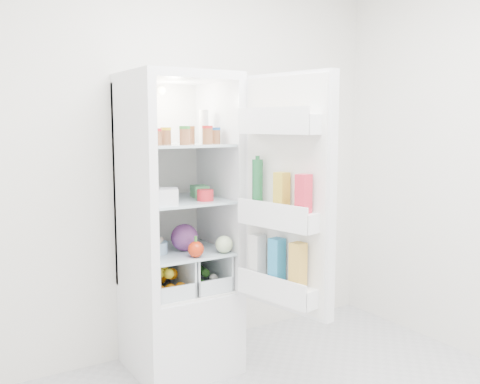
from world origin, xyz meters
TOP-DOWN VIEW (x-y plane):
  - room_walls at (0.00, 0.00)m, footprint 3.02×3.02m
  - refrigerator at (-0.20, 1.25)m, footprint 0.60×0.60m
  - shelf_low at (-0.20, 1.19)m, footprint 0.49×0.53m
  - shelf_mid at (-0.20, 1.19)m, footprint 0.49×0.53m
  - shelf_top at (-0.20, 1.19)m, footprint 0.49×0.53m
  - crisper_left at (-0.32, 1.19)m, footprint 0.23×0.46m
  - crisper_right at (-0.08, 1.19)m, footprint 0.23×0.46m
  - condiment_jars at (-0.22, 1.10)m, footprint 0.46×0.32m
  - squeeze_bottle at (-0.03, 1.19)m, footprint 0.08×0.08m
  - tub_white at (-0.36, 1.02)m, footprint 0.18×0.18m
  - tin_red at (-0.10, 1.04)m, footprint 0.13×0.13m
  - foil_tray at (-0.31, 1.26)m, footprint 0.17×0.15m
  - tub_green at (-0.05, 1.20)m, footprint 0.11×0.14m
  - red_cabbage at (-0.19, 1.15)m, footprint 0.16×0.16m
  - bell_pepper at (-0.20, 0.97)m, footprint 0.09×0.09m
  - mushroom_bowl at (-0.36, 1.18)m, footprint 0.17×0.17m
  - salad_bag at (-0.02, 0.98)m, footprint 0.10×0.10m
  - citrus_pile at (-0.32, 1.17)m, footprint 0.20×0.31m
  - veg_pile at (-0.07, 1.18)m, footprint 0.16×0.30m
  - fridge_door at (0.16, 0.62)m, footprint 0.28×0.60m

SIDE VIEW (x-z plane):
  - veg_pile at x=-0.07m, z-range 0.51..0.61m
  - citrus_pile at x=-0.32m, z-range 0.51..0.66m
  - crisper_left at x=-0.32m, z-range 0.50..0.72m
  - crisper_right at x=-0.08m, z-range 0.50..0.72m
  - refrigerator at x=-0.20m, z-range -0.23..1.57m
  - shelf_low at x=-0.20m, z-range 0.73..0.75m
  - mushroom_bowl at x=-0.36m, z-range 0.75..0.82m
  - bell_pepper at x=-0.20m, z-range 0.75..0.84m
  - salad_bag at x=-0.02m, z-range 0.75..0.85m
  - red_cabbage at x=-0.19m, z-range 0.75..0.91m
  - shelf_mid at x=-0.20m, z-range 1.04..1.06m
  - foil_tray at x=-0.31m, z-range 1.06..1.09m
  - tin_red at x=-0.10m, z-range 1.06..1.12m
  - tub_green at x=-0.05m, z-range 1.06..1.13m
  - fridge_door at x=0.16m, z-range 0.44..1.74m
  - tub_white at x=-0.36m, z-range 1.06..1.15m
  - shelf_top at x=-0.20m, z-range 1.37..1.39m
  - condiment_jars at x=-0.22m, z-range 1.39..1.47m
  - squeeze_bottle at x=-0.03m, z-range 1.39..1.59m
  - room_walls at x=0.00m, z-range 0.29..2.90m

